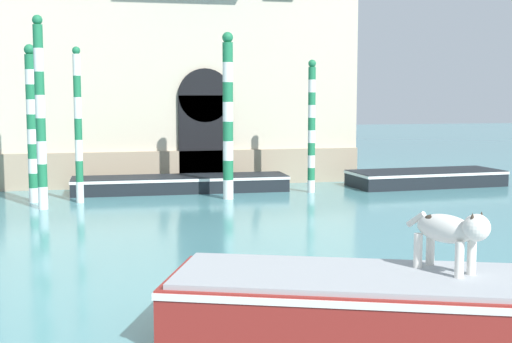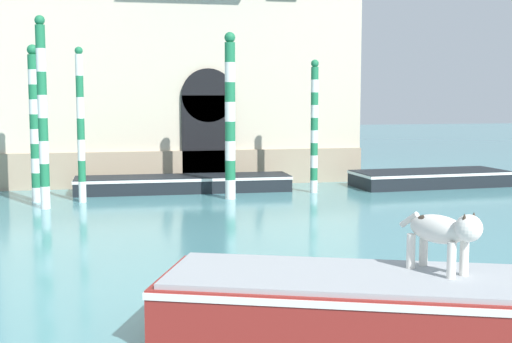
# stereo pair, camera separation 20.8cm
# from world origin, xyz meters

# --- Properties ---
(boat_foreground) EXTENTS (6.32, 3.86, 0.76)m
(boat_foreground) POSITION_xyz_m (1.59, 6.86, 0.40)
(boat_foreground) COLOR maroon
(boat_foreground) RESTS_ON ground_plane
(dog_on_deck) EXTENTS (0.65, 1.07, 0.76)m
(dog_on_deck) POSITION_xyz_m (1.88, 6.97, 1.26)
(dog_on_deck) COLOR silver
(dog_on_deck) RESTS_ON boat_foreground
(boat_moored_near_palazzo) EXTENTS (6.23, 1.49, 0.46)m
(boat_moored_near_palazzo) POSITION_xyz_m (0.30, 19.93, 0.24)
(boat_moored_near_palazzo) COLOR black
(boat_moored_near_palazzo) RESTS_ON ground_plane
(boat_moored_far) EXTENTS (4.79, 2.04, 0.48)m
(boat_moored_far) POSITION_xyz_m (7.81, 19.56, 0.25)
(boat_moored_far) COLOR black
(boat_moored_far) RESTS_ON ground_plane
(mooring_pole_0) EXTENTS (0.22, 0.22, 3.78)m
(mooring_pole_0) POSITION_xyz_m (3.93, 18.96, 1.91)
(mooring_pole_0) COLOR white
(mooring_pole_0) RESTS_ON ground_plane
(mooring_pole_1) EXTENTS (0.28, 0.28, 4.09)m
(mooring_pole_1) POSITION_xyz_m (-3.68, 18.80, 2.06)
(mooring_pole_1) COLOR white
(mooring_pole_1) RESTS_ON ground_plane
(mooring_pole_2) EXTENTS (0.20, 0.20, 4.02)m
(mooring_pole_2) POSITION_xyz_m (-2.51, 18.46, 2.03)
(mooring_pole_2) COLOR white
(mooring_pole_2) RESTS_ON ground_plane
(mooring_pole_3) EXTENTS (0.29, 0.29, 4.44)m
(mooring_pole_3) POSITION_xyz_m (1.38, 18.24, 2.24)
(mooring_pole_3) COLOR white
(mooring_pole_3) RESTS_ON ground_plane
(mooring_pole_4) EXTENTS (0.24, 0.24, 4.70)m
(mooring_pole_4) POSITION_xyz_m (-3.38, 17.58, 2.37)
(mooring_pole_4) COLOR white
(mooring_pole_4) RESTS_ON ground_plane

